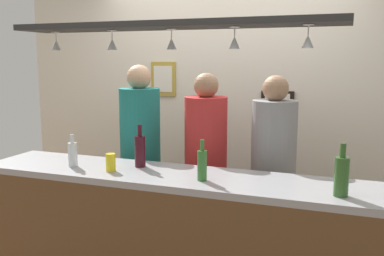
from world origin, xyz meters
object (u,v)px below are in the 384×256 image
bottle_soda_clear (73,154)px  bottle_champagne_green (342,175)px  bottle_wine_dark_red (140,150)px  person_left_teal_shirt (140,146)px  picture_frame_lower_pair (277,101)px  drink_can (111,162)px  person_right_grey_shirt (273,163)px  picture_frame_caricature (163,79)px  person_middle_red_shirt (206,156)px  bottle_beer_green_import (202,164)px

bottle_soda_clear → bottle_champagne_green: size_ratio=0.77×
bottle_champagne_green → bottle_wine_dark_red: size_ratio=1.00×
person_left_teal_shirt → bottle_soda_clear: person_left_teal_shirt is taller
picture_frame_lower_pair → bottle_wine_dark_red: bearing=-119.7°
person_left_teal_shirt → bottle_wine_dark_red: size_ratio=5.79×
person_left_teal_shirt → drink_can: size_ratio=14.24×
bottle_champagne_green → drink_can: size_ratio=2.46×
person_right_grey_shirt → bottle_champagne_green: size_ratio=5.56×
person_right_grey_shirt → picture_frame_caricature: 1.57m
person_left_teal_shirt → person_middle_red_shirt: person_left_teal_shirt is taller
person_left_teal_shirt → drink_can: person_left_teal_shirt is taller
bottle_champagne_green → picture_frame_caricature: bearing=138.9°
bottle_beer_green_import → picture_frame_lower_pair: 1.53m
person_left_teal_shirt → picture_frame_caricature: bearing=98.8°
bottle_soda_clear → picture_frame_lower_pair: 1.91m
bottle_champagne_green → bottle_beer_green_import: bearing=177.8°
person_left_teal_shirt → bottle_beer_green_import: (0.80, -0.73, 0.08)m
bottle_champagne_green → person_right_grey_shirt: bearing=123.3°
person_right_grey_shirt → bottle_soda_clear: bearing=-151.5°
bottle_champagne_green → person_left_teal_shirt: bearing=155.0°
drink_can → picture_frame_caricature: bearing=100.1°
person_right_grey_shirt → bottle_beer_green_import: 0.81m
person_right_grey_shirt → person_left_teal_shirt: bearing=180.0°
bottle_champagne_green → picture_frame_lower_pair: picture_frame_lower_pair is taller
bottle_soda_clear → person_middle_red_shirt: bearing=42.9°
bottle_champagne_green → picture_frame_caricature: picture_frame_caricature is taller
bottle_wine_dark_red → picture_frame_caricature: bearing=106.8°
drink_can → picture_frame_lower_pair: 1.76m
person_left_teal_shirt → bottle_champagne_green: bearing=-25.0°
person_left_teal_shirt → person_right_grey_shirt: (1.13, -0.00, -0.05)m
picture_frame_caricature → person_left_teal_shirt: bearing=-81.2°
picture_frame_lower_pair → picture_frame_caricature: (-1.14, 0.00, 0.18)m
person_left_teal_shirt → bottle_wine_dark_red: (0.28, -0.55, 0.10)m
person_left_teal_shirt → picture_frame_caricature: size_ratio=5.11×
bottle_beer_green_import → bottle_soda_clear: bearing=178.8°
bottle_wine_dark_red → person_right_grey_shirt: bearing=32.8°
person_middle_red_shirt → picture_frame_lower_pair: (0.44, 0.76, 0.39)m
bottle_soda_clear → bottle_beer_green_import: bottle_beer_green_import is taller
bottle_beer_green_import → picture_frame_lower_pair: bearing=81.4°
bottle_champagne_green → bottle_soda_clear: bearing=178.4°
person_right_grey_shirt → picture_frame_lower_pair: 0.87m
bottle_soda_clear → person_right_grey_shirt: bearing=28.5°
drink_can → person_right_grey_shirt: bearing=36.7°
person_middle_red_shirt → person_right_grey_shirt: person_middle_red_shirt is taller
drink_can → bottle_soda_clear: bearing=175.7°
person_right_grey_shirt → bottle_champagne_green: person_right_grey_shirt is taller
person_middle_red_shirt → bottle_wine_dark_red: size_ratio=5.59×
bottle_champagne_green → drink_can: 1.48m
person_middle_red_shirt → person_right_grey_shirt: size_ratio=1.01×
person_middle_red_shirt → picture_frame_caricature: 1.18m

